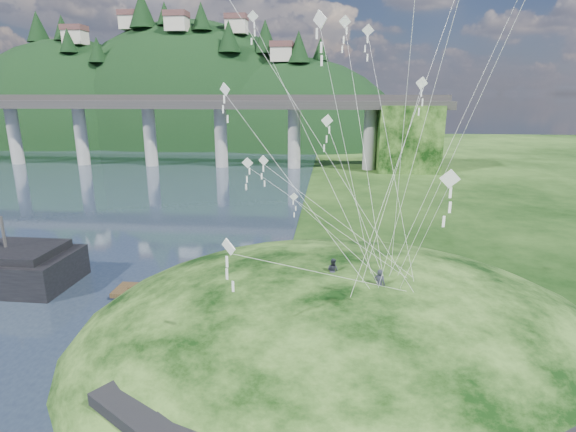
{
  "coord_description": "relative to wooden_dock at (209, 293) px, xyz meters",
  "views": [
    {
      "loc": [
        6.92,
        -23.72,
        15.13
      ],
      "look_at": [
        4.0,
        6.0,
        7.0
      ],
      "focal_mm": 28.0,
      "sensor_mm": 36.0,
      "label": 1
    }
  ],
  "objects": [
    {
      "name": "wooden_dock",
      "position": [
        0.0,
        0.0,
        0.0
      ],
      "size": [
        14.64,
        2.48,
        1.04
      ],
      "color": "#342515",
      "rests_on": "ground"
    },
    {
      "name": "ground",
      "position": [
        2.18,
        -6.99,
        -0.46
      ],
      "size": [
        320.0,
        320.0,
        0.0
      ],
      "primitive_type": "plane",
      "color": "black",
      "rests_on": "ground"
    },
    {
      "name": "kite_flyers",
      "position": [
        10.49,
        -6.39,
        5.32
      ],
      "size": [
        3.44,
        2.4,
        1.82
      ],
      "color": "#252731",
      "rests_on": "ground"
    },
    {
      "name": "far_ridge",
      "position": [
        -41.4,
        115.18,
        -7.9
      ],
      "size": [
        153.0,
        70.0,
        94.5
      ],
      "color": "black",
      "rests_on": "ground"
    },
    {
      "name": "grass_hill",
      "position": [
        10.18,
        -4.99,
        -1.96
      ],
      "size": [
        36.0,
        32.0,
        13.0
      ],
      "color": "black",
      "rests_on": "ground"
    },
    {
      "name": "bridge",
      "position": [
        -24.28,
        63.07,
        9.25
      ],
      "size": [
        160.0,
        11.0,
        15.0
      ],
      "color": "#2D2B2B",
      "rests_on": "ground"
    },
    {
      "name": "kite_swarm",
      "position": [
        9.18,
        -3.39,
        15.96
      ],
      "size": [
        17.28,
        17.22,
        20.07
      ],
      "color": "silver",
      "rests_on": "ground"
    }
  ]
}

